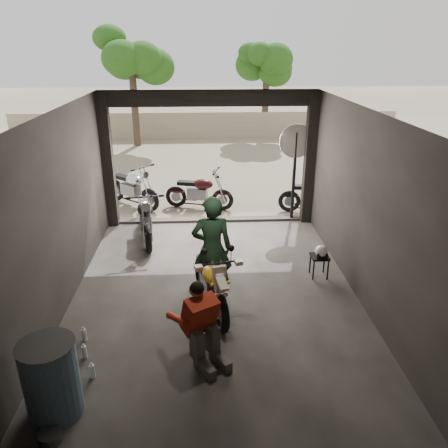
{
  "coord_description": "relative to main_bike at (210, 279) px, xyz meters",
  "views": [
    {
      "loc": [
        -0.18,
        -6.69,
        4.16
      ],
      "look_at": [
        0.19,
        0.6,
        1.13
      ],
      "focal_mm": 35.0,
      "sensor_mm": 36.0,
      "label": 1
    }
  ],
  "objects": [
    {
      "name": "ground",
      "position": [
        0.09,
        0.4,
        -0.57
      ],
      "size": [
        80.0,
        80.0,
        0.0
      ],
      "primitive_type": "plane",
      "color": "#7A6D56",
      "rests_on": "ground"
    },
    {
      "name": "garage",
      "position": [
        0.09,
        0.95,
        0.71
      ],
      "size": [
        7.0,
        7.13,
        3.2
      ],
      "color": "#2D2B28",
      "rests_on": "ground"
    },
    {
      "name": "boundary_wall",
      "position": [
        0.09,
        14.4,
        0.03
      ],
      "size": [
        18.0,
        0.3,
        1.2
      ],
      "primitive_type": "cube",
      "color": "gray",
      "rests_on": "ground"
    },
    {
      "name": "tree_left",
      "position": [
        -2.91,
        12.9,
        3.42
      ],
      "size": [
        2.2,
        2.2,
        5.6
      ],
      "color": "#382B1E",
      "rests_on": "ground"
    },
    {
      "name": "tree_right",
      "position": [
        2.89,
        14.4,
        2.99
      ],
      "size": [
        2.2,
        2.2,
        5.0
      ],
      "color": "#382B1E",
      "rests_on": "ground"
    },
    {
      "name": "main_bike",
      "position": [
        0.0,
        0.0,
        0.0
      ],
      "size": [
        1.08,
        1.81,
        1.13
      ],
      "primitive_type": null,
      "rotation": [
        0.0,
        0.0,
        0.24
      ],
      "color": "#EAE4C6",
      "rests_on": "ground"
    },
    {
      "name": "left_bike",
      "position": [
        -1.4,
        2.93,
        0.04
      ],
      "size": [
        1.05,
        1.89,
        1.21
      ],
      "primitive_type": null,
      "rotation": [
        0.0,
        0.0,
        0.18
      ],
      "color": "black",
      "rests_on": "ground"
    },
    {
      "name": "outside_bike_a",
      "position": [
        -2.03,
        5.17,
        0.03
      ],
      "size": [
        1.81,
        1.7,
        1.19
      ],
      "primitive_type": null,
      "rotation": [
        0.0,
        0.0,
        0.86
      ],
      "color": "black",
      "rests_on": "ground"
    },
    {
      "name": "outside_bike_b",
      "position": [
        -0.2,
        4.84,
        -0.01
      ],
      "size": [
        1.75,
        1.06,
        1.1
      ],
      "primitive_type": null,
      "rotation": [
        0.0,
        0.0,
        1.32
      ],
      "color": "#431013",
      "rests_on": "ground"
    },
    {
      "name": "outside_bike_c",
      "position": [
        2.83,
        4.37,
        -0.01
      ],
      "size": [
        1.72,
        0.92,
        1.11
      ],
      "primitive_type": null,
      "rotation": [
        0.0,
        0.0,
        1.41
      ],
      "color": "black",
      "rests_on": "ground"
    },
    {
      "name": "rider",
      "position": [
        0.04,
        0.35,
        0.38
      ],
      "size": [
        0.71,
        0.48,
        1.89
      ],
      "primitive_type": "imported",
      "rotation": [
        0.0,
        0.0,
        3.19
      ],
      "color": "black",
      "rests_on": "ground"
    },
    {
      "name": "mechanic",
      "position": [
        -0.11,
        -1.34,
        0.02
      ],
      "size": [
        0.92,
        0.99,
        1.16
      ],
      "primitive_type": null,
      "rotation": [
        0.0,
        0.0,
        0.55
      ],
      "color": "red",
      "rests_on": "ground"
    },
    {
      "name": "stool",
      "position": [
        2.09,
        0.96,
        -0.18
      ],
      "size": [
        0.33,
        0.33,
        0.46
      ],
      "rotation": [
        0.0,
        0.0,
        -0.37
      ],
      "color": "black",
      "rests_on": "ground"
    },
    {
      "name": "helmet",
      "position": [
        2.09,
        0.92,
        0.0
      ],
      "size": [
        0.27,
        0.28,
        0.23
      ],
      "primitive_type": "ellipsoid",
      "rotation": [
        0.0,
        0.0,
        -0.15
      ],
      "color": "white",
      "rests_on": "stool"
    },
    {
      "name": "oil_drum",
      "position": [
        -1.91,
        -2.17,
        -0.06
      ],
      "size": [
        0.81,
        0.81,
        1.0
      ],
      "primitive_type": "cylinder",
      "rotation": [
        0.0,
        0.0,
        0.3
      ],
      "color": "#3E5568",
      "rests_on": "ground"
    },
    {
      "name": "sign_post",
      "position": [
        2.13,
        3.86,
        1.08
      ],
      "size": [
        0.81,
        0.08,
        2.43
      ],
      "rotation": [
        0.0,
        0.0,
        -0.31
      ],
      "color": "black",
      "rests_on": "ground"
    }
  ]
}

